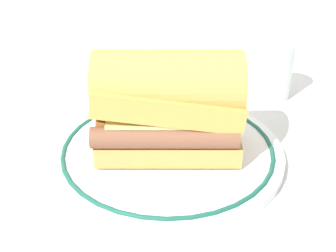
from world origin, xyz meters
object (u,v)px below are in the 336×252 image
Objects in this scene: drinking_glass at (273,74)px; butter_knife at (89,88)px; plate at (168,151)px; sausage_sandwich at (168,103)px.

butter_knife is (-0.29, 0.08, -0.03)m from drinking_glass.
sausage_sandwich is (-0.00, -0.00, 0.07)m from plate.
drinking_glass reaches higher than butter_knife.
sausage_sandwich is 0.24m from drinking_glass.
butter_knife is (-0.09, 0.21, -0.07)m from sausage_sandwich.
drinking_glass is at bearing 35.24° from plate.
plate is at bearing -66.43° from butter_knife.
plate is at bearing -144.76° from drinking_glass.
sausage_sandwich is 2.12× the size of drinking_glass.
plate reaches higher than butter_knife.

